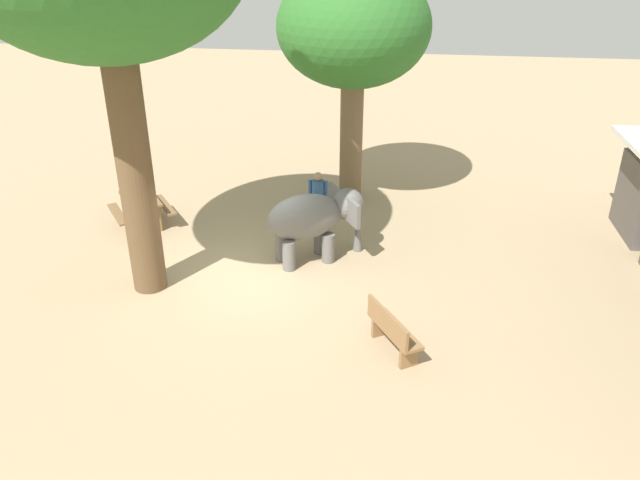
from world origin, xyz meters
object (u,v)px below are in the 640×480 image
(shade_tree_main, at_px, (354,30))
(picnic_table_near, at_px, (141,204))
(person_handler, at_px, (318,197))
(elephant, at_px, (315,218))
(wooden_bench, at_px, (392,330))

(shade_tree_main, distance_m, picnic_table_near, 7.27)
(person_handler, bearing_deg, elephant, 7.74)
(elephant, relative_size, wooden_bench, 1.66)
(wooden_bench, height_order, picnic_table_near, wooden_bench)
(shade_tree_main, distance_m, wooden_bench, 8.72)
(person_handler, xyz_separation_m, picnic_table_near, (0.32, -4.69, -0.36))
(person_handler, xyz_separation_m, wooden_bench, (4.96, 2.11, -0.48))
(shade_tree_main, height_order, picnic_table_near, shade_tree_main)
(shade_tree_main, bearing_deg, elephant, -6.05)
(shade_tree_main, xyz_separation_m, wooden_bench, (7.46, 1.53, -4.26))
(wooden_bench, relative_size, picnic_table_near, 0.67)
(elephant, height_order, shade_tree_main, shade_tree_main)
(shade_tree_main, bearing_deg, wooden_bench, 11.60)
(person_handler, height_order, picnic_table_near, person_handler)
(person_handler, height_order, shade_tree_main, shade_tree_main)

